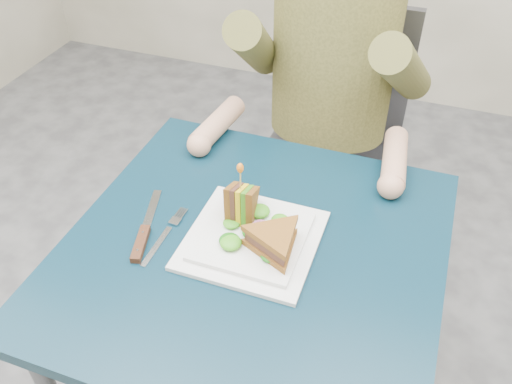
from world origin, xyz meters
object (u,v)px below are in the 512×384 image
at_px(table, 253,272).
at_px(sandwich_flat, 275,241).
at_px(plate, 252,239).
at_px(knife, 143,237).
at_px(sandwich_upright, 241,204).
at_px(chair, 332,132).
at_px(diner, 335,35).
at_px(fork, 163,237).

xyz_separation_m(table, sandwich_flat, (0.05, -0.02, 0.12)).
xyz_separation_m(plate, knife, (-0.21, -0.07, -0.00)).
distance_m(table, sandwich_upright, 0.15).
bearing_deg(plate, chair, 89.57).
bearing_deg(table, chair, 90.00).
height_order(table, sandwich_upright, sandwich_upright).
xyz_separation_m(chair, plate, (-0.01, -0.73, 0.20)).
xyz_separation_m(chair, sandwich_flat, (0.05, -0.75, 0.23)).
bearing_deg(diner, sandwich_upright, -94.62).
bearing_deg(plate, fork, -163.57).
relative_size(chair, knife, 4.28).
height_order(fork, knife, knife).
distance_m(fork, knife, 0.04).
bearing_deg(sandwich_flat, fork, -173.40).
bearing_deg(sandwich_flat, sandwich_upright, 143.85).
bearing_deg(chair, plate, -90.43).
relative_size(plate, sandwich_upright, 1.97).
bearing_deg(table, knife, -164.93).
bearing_deg(diner, knife, -107.66).
xyz_separation_m(fork, knife, (-0.04, -0.02, 0.00)).
bearing_deg(diner, chair, 90.00).
xyz_separation_m(diner, plate, (-0.01, -0.62, -0.18)).
bearing_deg(sandwich_flat, diner, 94.42).
bearing_deg(table, diner, 90.00).
bearing_deg(fork, plate, 16.43).
relative_size(diner, fork, 4.16).
height_order(sandwich_flat, fork, sandwich_flat).
bearing_deg(chair, table, -90.00).
bearing_deg(diner, fork, -105.10).
relative_size(diner, sandwich_flat, 4.15).
distance_m(chair, plate, 0.76).
height_order(plate, knife, plate).
distance_m(table, sandwich_flat, 0.14).
distance_m(chair, sandwich_upright, 0.73).
relative_size(plate, fork, 1.45).
distance_m(chair, knife, 0.85).
relative_size(chair, sandwich_flat, 5.18).
relative_size(table, diner, 1.01).
bearing_deg(sandwich_upright, fork, -144.23).
bearing_deg(table, sandwich_upright, 130.22).
height_order(plate, sandwich_flat, sandwich_flat).
xyz_separation_m(sandwich_flat, fork, (-0.23, -0.03, -0.04)).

